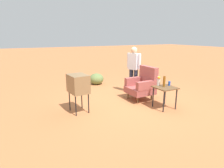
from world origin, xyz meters
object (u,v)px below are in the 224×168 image
(armchair, at_px, (143,84))
(tv_on_stand, at_px, (78,84))
(person_standing, at_px, (134,67))
(flower_vase, at_px, (159,80))
(bottle_tall_amber, at_px, (164,81))
(side_table, at_px, (165,90))
(soda_can_blue, at_px, (169,83))

(armchair, height_order, tv_on_stand, armchair)
(person_standing, distance_m, flower_vase, 1.43)
(person_standing, distance_m, bottle_tall_amber, 1.60)
(tv_on_stand, bearing_deg, person_standing, 109.91)
(person_standing, relative_size, flower_vase, 6.19)
(side_table, xyz_separation_m, soda_can_blue, (-0.08, 0.22, 0.15))
(armchair, bearing_deg, person_standing, 170.39)
(tv_on_stand, xyz_separation_m, soda_can_blue, (0.75, 2.47, -0.10))
(flower_vase, bearing_deg, bottle_tall_amber, 16.68)
(side_table, distance_m, soda_can_blue, 0.28)
(armchair, height_order, side_table, armchair)
(bottle_tall_amber, distance_m, soda_can_blue, 0.24)
(side_table, height_order, soda_can_blue, soda_can_blue)
(side_table, height_order, tv_on_stand, tv_on_stand)
(bottle_tall_amber, xyz_separation_m, soda_can_blue, (-0.02, 0.22, -0.09))
(person_standing, distance_m, soda_can_blue, 1.60)
(side_table, relative_size, soda_can_blue, 5.09)
(bottle_tall_amber, relative_size, flower_vase, 1.13)
(flower_vase, bearing_deg, person_standing, 176.92)
(side_table, relative_size, person_standing, 0.38)
(side_table, distance_m, tv_on_stand, 2.41)
(soda_can_blue, xyz_separation_m, flower_vase, (-0.15, -0.27, 0.09))
(tv_on_stand, distance_m, flower_vase, 2.27)
(tv_on_stand, xyz_separation_m, flower_vase, (0.59, 2.19, -0.01))
(person_standing, bearing_deg, tv_on_stand, -70.09)
(tv_on_stand, bearing_deg, armchair, 92.54)
(tv_on_stand, distance_m, soda_can_blue, 2.58)
(tv_on_stand, height_order, bottle_tall_amber, tv_on_stand)
(tv_on_stand, relative_size, person_standing, 0.63)
(armchair, relative_size, flower_vase, 4.00)
(armchair, height_order, person_standing, person_standing)
(side_table, xyz_separation_m, bottle_tall_amber, (-0.06, 0.00, 0.24))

